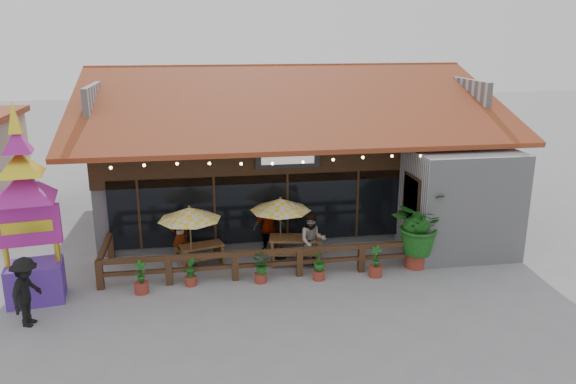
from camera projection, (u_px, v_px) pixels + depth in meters
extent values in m
plane|color=gray|center=(312.00, 268.00, 18.15)|extent=(100.00, 100.00, 0.00)
cube|color=#A8A9AD|center=(280.00, 161.00, 24.24)|extent=(14.00, 10.00, 4.00)
cube|color=#362411|center=(258.00, 160.00, 18.86)|extent=(11.00, 0.16, 1.60)
cube|color=black|center=(259.00, 209.00, 19.31)|extent=(10.00, 0.12, 2.40)
cube|color=#FDBA71|center=(258.00, 207.00, 19.50)|extent=(9.80, 0.05, 2.20)
cube|color=#A8A9AD|center=(460.00, 201.00, 19.08)|extent=(3.50, 2.70, 3.60)
cube|color=red|center=(411.00, 200.00, 18.61)|extent=(0.06, 1.20, 1.50)
cube|color=#362411|center=(411.00, 200.00, 18.60)|extent=(0.04, 1.34, 1.64)
cube|color=#933921|center=(294.00, 103.00, 20.12)|extent=(15.50, 7.05, 2.37)
cube|color=#933921|center=(269.00, 85.00, 26.77)|extent=(15.50, 7.05, 2.37)
cube|color=#933921|center=(279.00, 66.00, 23.14)|extent=(15.50, 0.30, 0.12)
cube|color=#A8A9AD|center=(107.00, 101.00, 22.42)|extent=(0.20, 9.00, 1.80)
cube|color=#A8A9AD|center=(437.00, 95.00, 24.58)|extent=(0.20, 9.00, 1.80)
cube|color=black|center=(288.00, 160.00, 18.90)|extent=(2.20, 0.10, 0.55)
cube|color=silver|center=(288.00, 160.00, 18.84)|extent=(1.80, 0.02, 0.25)
cube|color=#362411|center=(139.00, 215.00, 18.65)|extent=(0.08, 0.08, 2.40)
cube|color=#362411|center=(215.00, 211.00, 19.04)|extent=(0.08, 0.08, 2.40)
cube|color=#362411|center=(287.00, 207.00, 19.42)|extent=(0.08, 0.08, 2.40)
cube|color=#362411|center=(357.00, 204.00, 19.81)|extent=(0.08, 0.08, 2.40)
sphere|color=#F2CF85|center=(111.00, 168.00, 16.32)|extent=(0.09, 0.09, 0.09)
sphere|color=#F2CF85|center=(144.00, 165.00, 16.46)|extent=(0.09, 0.09, 0.09)
sphere|color=#F2CF85|center=(177.00, 164.00, 16.60)|extent=(0.09, 0.09, 0.09)
sphere|color=#F2CF85|center=(209.00, 163.00, 16.76)|extent=(0.09, 0.09, 0.09)
sphere|color=#F2CF85|center=(241.00, 164.00, 16.92)|extent=(0.09, 0.09, 0.09)
sphere|color=#F2CF85|center=(272.00, 163.00, 17.07)|extent=(0.09, 0.09, 0.09)
sphere|color=#F2CF85|center=(303.00, 162.00, 17.21)|extent=(0.09, 0.09, 0.09)
sphere|color=#F2CF85|center=(333.00, 160.00, 17.35)|extent=(0.09, 0.09, 0.09)
sphere|color=#F2CF85|center=(363.00, 157.00, 17.49)|extent=(0.09, 0.09, 0.09)
sphere|color=#F2CF85|center=(392.00, 156.00, 17.63)|extent=(0.09, 0.09, 0.09)
sphere|color=#F2CF85|center=(421.00, 156.00, 17.78)|extent=(0.09, 0.09, 0.09)
cube|color=#4B301A|center=(100.00, 275.00, 16.55)|extent=(0.20, 0.20, 0.90)
cube|color=#4B301A|center=(169.00, 271.00, 16.86)|extent=(0.20, 0.20, 0.90)
cube|color=#4B301A|center=(235.00, 266.00, 17.17)|extent=(0.20, 0.20, 0.90)
cube|color=#4B301A|center=(299.00, 262.00, 17.47)|extent=(0.20, 0.20, 0.90)
cube|color=#4B301A|center=(361.00, 258.00, 17.78)|extent=(0.20, 0.20, 0.90)
cube|color=#4B301A|center=(415.00, 255.00, 18.06)|extent=(0.20, 0.20, 0.90)
cube|color=#4B301A|center=(264.00, 252.00, 17.19)|extent=(9.80, 0.16, 0.14)
cube|color=#4B301A|center=(264.00, 264.00, 17.30)|extent=(9.80, 0.12, 0.12)
cube|color=#4B301A|center=(105.00, 247.00, 17.62)|extent=(0.16, 2.50, 0.14)
cube|color=#4B301A|center=(111.00, 246.00, 18.83)|extent=(0.20, 0.20, 0.90)
cylinder|color=brown|center=(191.00, 240.00, 17.82)|extent=(0.05, 0.05, 2.01)
cone|color=yellow|center=(189.00, 213.00, 17.58)|extent=(2.37, 2.37, 0.39)
sphere|color=brown|center=(189.00, 207.00, 17.52)|extent=(0.09, 0.09, 0.09)
cylinder|color=black|center=(192.00, 268.00, 18.09)|extent=(0.38, 0.38, 0.05)
cylinder|color=brown|center=(281.00, 230.00, 18.68)|extent=(0.05, 0.05, 2.03)
cone|color=yellow|center=(280.00, 204.00, 18.43)|extent=(2.40, 2.40, 0.40)
sphere|color=brown|center=(280.00, 198.00, 18.37)|extent=(0.09, 0.09, 0.09)
cylinder|color=black|center=(281.00, 257.00, 18.95)|extent=(0.39, 0.39, 0.05)
cube|color=brown|center=(202.00, 245.00, 18.33)|extent=(1.50, 0.98, 0.05)
cube|color=brown|center=(184.00, 257.00, 18.18)|extent=(0.22, 0.60, 0.64)
cube|color=brown|center=(220.00, 252.00, 18.65)|extent=(0.22, 0.60, 0.64)
cube|color=brown|center=(206.00, 258.00, 17.98)|extent=(1.39, 0.59, 0.04)
cube|color=brown|center=(198.00, 248.00, 18.81)|extent=(1.39, 0.59, 0.04)
cube|color=brown|center=(295.00, 238.00, 18.53)|extent=(1.83, 1.09, 0.06)
cube|color=brown|center=(273.00, 249.00, 18.65)|extent=(0.22, 0.75, 0.79)
cube|color=brown|center=(318.00, 250.00, 18.63)|extent=(0.22, 0.75, 0.79)
cube|color=brown|center=(295.00, 254.00, 18.05)|extent=(1.74, 0.60, 0.05)
cube|color=brown|center=(295.00, 241.00, 19.18)|extent=(1.74, 0.60, 0.05)
cube|color=#4E2894|center=(36.00, 282.00, 15.84)|extent=(1.64, 1.33, 1.12)
cube|color=#9F1D83|center=(28.00, 226.00, 15.38)|extent=(1.70, 0.48, 1.12)
cube|color=gold|center=(27.00, 227.00, 15.25)|extent=(1.30, 0.22, 0.33)
cylinder|color=gold|center=(4.00, 233.00, 15.33)|extent=(0.15, 0.15, 1.87)
cylinder|color=gold|center=(54.00, 231.00, 15.53)|extent=(0.15, 0.15, 1.87)
pyramid|color=#9F1D83|center=(21.00, 173.00, 14.97)|extent=(2.54, 2.54, 0.75)
pyramid|color=gold|center=(18.00, 151.00, 14.80)|extent=(1.80, 1.80, 0.65)
pyramid|color=#9F1D83|center=(15.00, 128.00, 14.63)|extent=(1.17, 1.17, 0.65)
pyramid|color=gold|center=(12.00, 101.00, 14.44)|extent=(0.53, 0.53, 0.84)
cylinder|color=maroon|center=(415.00, 260.00, 18.17)|extent=(0.67, 0.67, 0.49)
imported|color=#1E611B|center=(418.00, 223.00, 17.83)|extent=(2.25, 2.35, 2.02)
sphere|color=#1E611B|center=(423.00, 235.00, 17.85)|extent=(0.67, 0.67, 0.67)
sphere|color=#1E611B|center=(412.00, 226.00, 18.00)|extent=(0.58, 0.58, 0.58)
imported|color=#362411|center=(180.00, 236.00, 18.61)|extent=(0.72, 0.61, 1.67)
imported|color=#362411|center=(312.00, 241.00, 17.99)|extent=(0.94, 0.76, 1.82)
imported|color=#362411|center=(269.00, 227.00, 19.22)|extent=(1.10, 0.52, 1.84)
imported|color=black|center=(26.00, 292.00, 14.40)|extent=(0.94, 1.33, 1.86)
cylinder|color=maroon|center=(142.00, 288.00, 16.37)|extent=(0.41, 0.41, 0.33)
imported|color=#1E611B|center=(140.00, 272.00, 16.23)|extent=(0.42, 0.35, 0.68)
cylinder|color=maroon|center=(191.00, 281.00, 16.88)|extent=(0.36, 0.36, 0.29)
imported|color=#1E611B|center=(190.00, 267.00, 16.76)|extent=(0.30, 0.36, 0.59)
cylinder|color=maroon|center=(261.00, 278.00, 17.08)|extent=(0.37, 0.37, 0.29)
imported|color=#1E611B|center=(260.00, 264.00, 16.96)|extent=(0.67, 0.63, 0.60)
cylinder|color=maroon|center=(319.00, 275.00, 17.27)|extent=(0.37, 0.37, 0.30)
imported|color=#1E611B|center=(319.00, 261.00, 17.15)|extent=(0.47, 0.47, 0.61)
cylinder|color=maroon|center=(375.00, 271.00, 17.50)|extent=(0.41, 0.41, 0.33)
imported|color=#1E611B|center=(376.00, 256.00, 17.36)|extent=(0.42, 0.43, 0.68)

